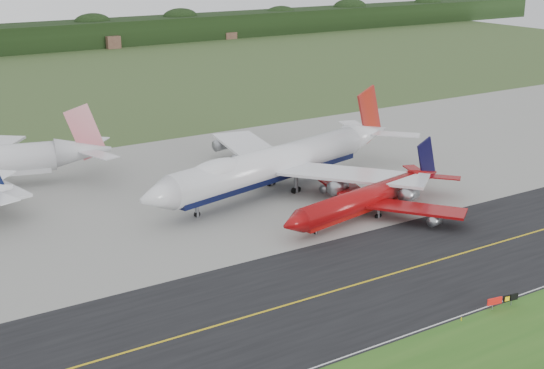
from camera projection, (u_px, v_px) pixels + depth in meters
The scene contains 9 objects.
ground at pixel (364, 268), 118.66m from camera, with size 600.00×600.00×0.00m, color #364D24.
taxiway at pixel (381, 277), 115.44m from camera, with size 400.00×32.00×0.02m, color black.
apron at pixel (212, 184), 159.66m from camera, with size 400.00×78.00×0.01m, color gray.
taxiway_centreline at pixel (381, 277), 115.44m from camera, with size 400.00×0.40×0.00m, color gold.
taxiway_edge_line at pixel (455, 318), 102.98m from camera, with size 400.00×0.25×0.00m, color silver.
jet_ba_747 at pixel (278, 162), 153.57m from camera, with size 70.10×57.03×17.80m.
jet_red_737 at pixel (369, 198), 140.84m from camera, with size 43.58×35.02×11.82m.
taxiway_sign at pixel (503, 300), 105.59m from camera, with size 5.19×1.00×1.74m.
edge_marker_center at pixel (461, 319), 102.19m from camera, with size 0.16×0.16×0.50m, color yellow.
Camera 1 is at (-70.48, -84.22, 49.02)m, focal length 50.00 mm.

